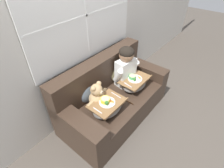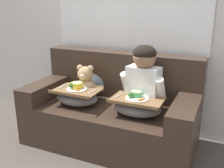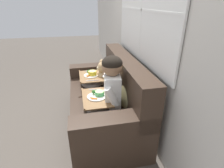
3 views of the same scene
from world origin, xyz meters
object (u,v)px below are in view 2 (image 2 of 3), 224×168
throw_pillow_behind_child (148,86)px  throw_pillow_behind_teddy (93,79)px  lap_tray_child (137,106)px  lap_tray_teddy (77,96)px  couch (113,111)px  teddy_bear (85,85)px  child_figure (144,75)px

throw_pillow_behind_child → throw_pillow_behind_teddy: throw_pillow_behind_child is taller
throw_pillow_behind_child → throw_pillow_behind_teddy: 0.65m
lap_tray_child → lap_tray_teddy: lap_tray_teddy is taller
throw_pillow_behind_child → throw_pillow_behind_teddy: size_ratio=1.05×
couch → lap_tray_child: bearing=-29.4°
throw_pillow_behind_teddy → teddy_bear: (0.00, -0.18, -0.02)m
child_figure → lap_tray_teddy: 0.72m
throw_pillow_behind_teddy → throw_pillow_behind_child: bearing=0.0°
lap_tray_teddy → couch: bearing=29.3°
throw_pillow_behind_teddy → lap_tray_child: 0.74m
throw_pillow_behind_teddy → teddy_bear: bearing=-89.8°
throw_pillow_behind_teddy → teddy_bear: teddy_bear is taller
lap_tray_child → throw_pillow_behind_child: bearing=89.9°
throw_pillow_behind_child → lap_tray_teddy: throw_pillow_behind_child is taller
couch → throw_pillow_behind_child: 0.46m
throw_pillow_behind_child → teddy_bear: bearing=-164.5°
throw_pillow_behind_teddy → teddy_bear: size_ratio=0.91×
child_figure → teddy_bear: bearing=-179.6°
couch → lap_tray_teddy: 0.41m
child_figure → lap_tray_child: size_ratio=1.32×
child_figure → teddy_bear: child_figure is taller
lap_tray_child → child_figure: bearing=89.8°
throw_pillow_behind_child → child_figure: 0.24m
teddy_bear → lap_tray_child: bearing=-15.2°
child_figure → throw_pillow_behind_child: bearing=90.0°
teddy_bear → child_figure: bearing=0.4°
throw_pillow_behind_child → teddy_bear: (-0.65, -0.18, -0.02)m
throw_pillow_behind_teddy → child_figure: child_figure is taller
couch → lap_tray_teddy: bearing=-150.7°
teddy_bear → lap_tray_teddy: bearing=-90.4°
child_figure → lap_tray_teddy: size_ratio=1.37×
couch → throw_pillow_behind_teddy: bearing=151.8°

